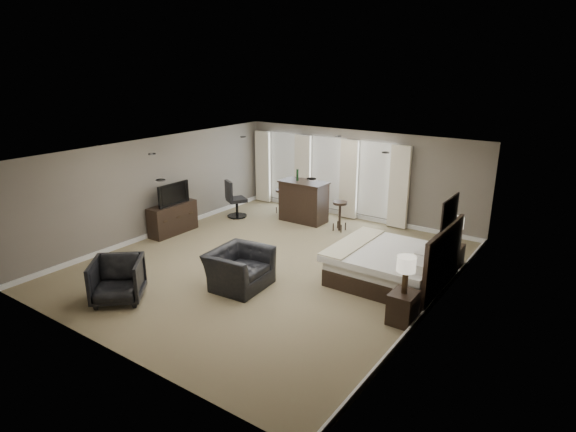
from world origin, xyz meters
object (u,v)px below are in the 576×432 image
Objects in this scene: nightstand_far at (452,257)px; lamp_near at (405,275)px; armchair_near at (239,262)px; bar_stool_left at (281,201)px; bar_counter at (304,201)px; bed at (391,250)px; dresser at (173,219)px; bar_stool_right at (340,216)px; desk_chair at (237,199)px; lamp_far at (455,231)px; armchair_far at (117,278)px; nightstand_near at (403,307)px; tv at (172,202)px.

nightstand_far is 2.97m from lamp_near.
armchair_near is 5.15m from bar_stool_left.
bed is at bearing -32.51° from bar_counter.
bed is at bearing 5.05° from dresser.
lamp_near is 4.99m from bar_stool_right.
bar_stool_right is at bearing -138.11° from desk_chair.
armchair_far is (-4.85, -5.27, -0.40)m from lamp_far.
bar_stool_right is (2.25, -0.39, 0.04)m from bar_stool_left.
bar_stool_left is (-0.99, 0.27, -0.23)m from bar_counter.
armchair_near is at bearing -170.64° from lamp_near.
nightstand_near is 0.51× the size of desk_chair.
nightstand_far is 0.80× the size of lamp_near.
tv is (-6.92, -1.98, 0.61)m from nightstand_far.
bar_stool_left is 0.90× the size of bar_stool_right.
bed is 1.71m from lamp_far.
lamp_near is 6.93m from bar_stool_left.
bed is at bearing 121.54° from lamp_near.
bar_stool_right is (1.27, -0.12, -0.19)m from bar_counter.
lamp_far is at bearing -74.01° from tv.
armchair_far reaches higher than bar_stool_right.
armchair_near is 0.89× the size of bar_counter.
bar_stool_left is (-5.58, 4.08, -0.55)m from lamp_near.
lamp_near is 5.97m from bar_counter.
desk_chair is at bearing 65.81° from armchair_far.
nightstand_near is at bearing -14.66° from armchair_far.
armchair_far is at bearing -132.61° from nightstand_far.
lamp_near reaches higher than armchair_near.
bed is 3.32m from bar_stool_right.
armchair_far reaches higher than nightstand_far.
lamp_far reaches higher than nightstand_far.
desk_chair is (-1.85, -0.81, -0.03)m from bar_counter.
nightstand_near is 6.98m from dresser.
lamp_near reaches higher than bar_stool_left.
desk_chair is at bearing -156.22° from bar_counter.
nightstand_far is 3.42m from bar_stool_right.
armchair_near reaches higher than tv.
dresser is 3.72m from bar_counter.
bar_counter reaches higher than tv.
lamp_near reaches higher than bar_stool_right.
bar_stool_left is (-0.73, 6.45, -0.10)m from armchair_far.
bed is 1.62× the size of bar_counter.
armchair_far is 1.15× the size of bar_stool_right.
lamp_near is 6.98m from tv.
dresser is 3.89m from armchair_far.
nightstand_near is at bearing -97.55° from tv.
armchair_far is 1.27× the size of bar_stool_left.
nightstand_far is at bearing 6.68° from armchair_far.
bar_stool_left is at bearing 21.70° from armchair_near.
desk_chair reaches higher than bar_stool_left.
dresser is at bearing 106.31° from desk_chair.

